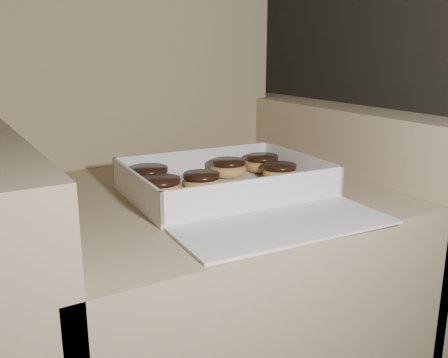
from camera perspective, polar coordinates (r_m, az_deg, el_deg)
name	(u,v)px	position (r m, az deg, el deg)	size (l,w,h in m)	color
armchair	(186,235)	(1.10, -4.36, -6.42)	(0.89, 0.75, 0.93)	tan
bakery_box	(235,191)	(0.93, 1.24, -1.42)	(0.38, 0.44, 0.06)	white
donut_a	(229,168)	(1.04, 0.53, 1.26)	(0.08, 0.08, 0.04)	gold
donut_b	(280,172)	(1.02, 6.42, 0.79)	(0.07, 0.07, 0.04)	gold
donut_c	(202,182)	(0.94, -2.58, -0.34)	(0.07, 0.07, 0.04)	gold
donut_d	(262,163)	(1.09, 4.36, 1.81)	(0.07, 0.07, 0.04)	gold
donut_e	(160,188)	(0.90, -7.35, -1.02)	(0.08, 0.08, 0.04)	gold
donut_f	(148,177)	(0.98, -8.66, 0.25)	(0.08, 0.08, 0.04)	gold
crumb_a	(245,200)	(0.89, 2.38, -2.40)	(0.01, 0.01, 0.00)	black
crumb_b	(287,182)	(1.02, 7.23, -0.30)	(0.01, 0.01, 0.00)	black
crumb_c	(222,198)	(0.90, -0.23, -2.22)	(0.01, 0.01, 0.00)	black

